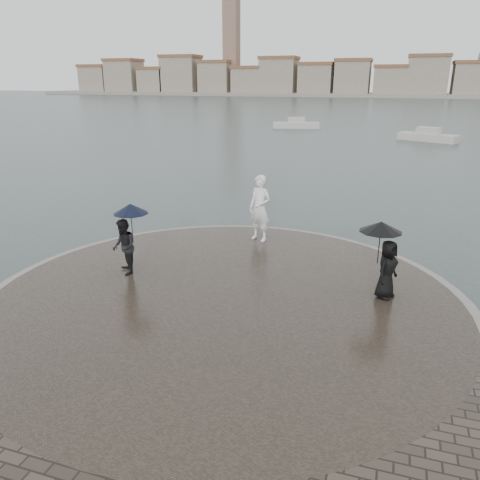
% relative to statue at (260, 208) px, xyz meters
% --- Properties ---
extents(ground, '(400.00, 400.00, 0.00)m').
position_rel_statue_xyz_m(ground, '(0.36, -8.04, -1.49)').
color(ground, '#2B3835').
rests_on(ground, ground).
extents(kerb_ring, '(12.50, 12.50, 0.32)m').
position_rel_statue_xyz_m(kerb_ring, '(0.36, -4.54, -1.33)').
color(kerb_ring, gray).
rests_on(kerb_ring, ground).
extents(quay_tip, '(11.90, 11.90, 0.36)m').
position_rel_statue_xyz_m(quay_tip, '(0.36, -4.54, -1.30)').
color(quay_tip, '#2D261E').
rests_on(quay_tip, ground).
extents(statue, '(0.95, 0.78, 2.25)m').
position_rel_statue_xyz_m(statue, '(0.00, 0.00, 0.00)').
color(statue, white).
rests_on(statue, quay_tip).
extents(visitor_left, '(1.21, 1.08, 2.04)m').
position_rel_statue_xyz_m(visitor_left, '(-2.76, -3.99, -0.04)').
color(visitor_left, black).
rests_on(visitor_left, quay_tip).
extents(visitor_right, '(1.16, 1.07, 1.95)m').
position_rel_statue_xyz_m(visitor_right, '(4.17, -3.28, 0.01)').
color(visitor_right, black).
rests_on(visitor_right, quay_tip).
extents(far_skyline, '(260.00, 20.00, 37.00)m').
position_rel_statue_xyz_m(far_skyline, '(-5.93, 152.66, 4.12)').
color(far_skyline, gray).
rests_on(far_skyline, ground).
extents(boats, '(20.18, 11.71, 1.50)m').
position_rel_statue_xyz_m(boats, '(-0.28, 38.12, -1.11)').
color(boats, beige).
rests_on(boats, ground).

